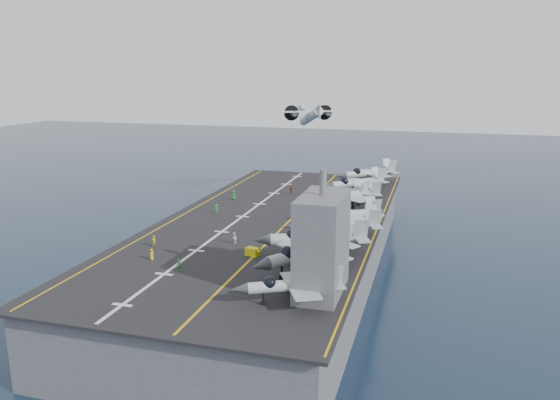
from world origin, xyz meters
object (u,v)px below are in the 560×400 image
(island_superstructure, at_px, (322,232))
(fighter_jet_0, at_px, (294,284))
(tow_cart_a, at_px, (252,252))
(transport_plane, at_px, (311,117))

(island_superstructure, bearing_deg, fighter_jet_0, -122.13)
(fighter_jet_0, bearing_deg, tow_cart_a, 125.15)
(island_superstructure, relative_size, fighter_jet_0, 0.97)
(transport_plane, bearing_deg, island_superstructure, -76.14)
(island_superstructure, xyz_separation_m, tow_cart_a, (-12.28, 10.29, -6.93))
(fighter_jet_0, bearing_deg, island_superstructure, 57.87)
(fighter_jet_0, xyz_separation_m, transport_plane, (-19.55, 92.61, 11.18))
(fighter_jet_0, distance_m, tow_cart_a, 17.28)
(tow_cart_a, bearing_deg, fighter_jet_0, -54.85)
(island_superstructure, xyz_separation_m, fighter_jet_0, (-2.37, -3.78, -5.25))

